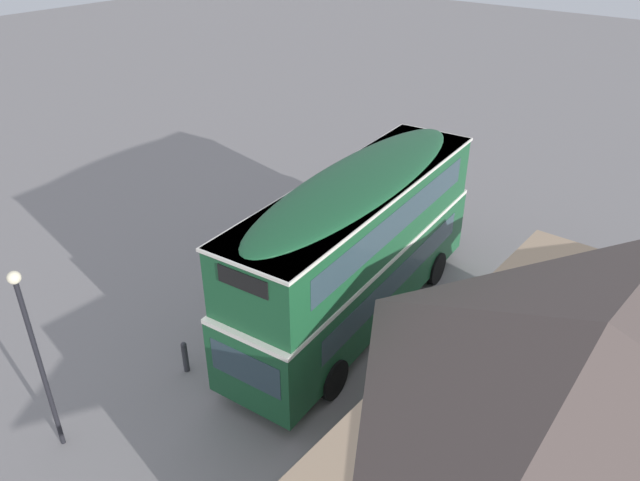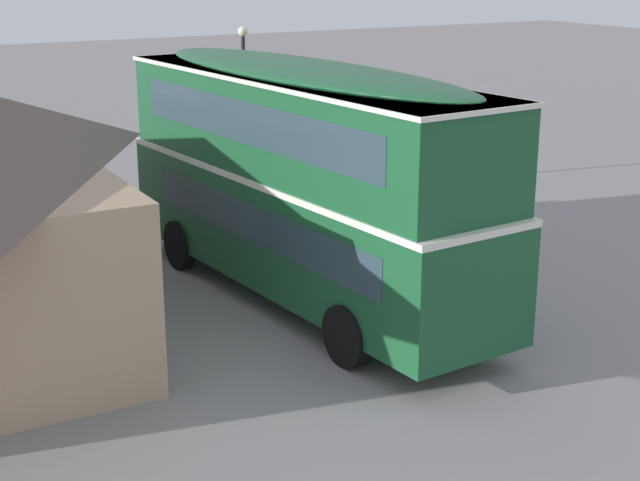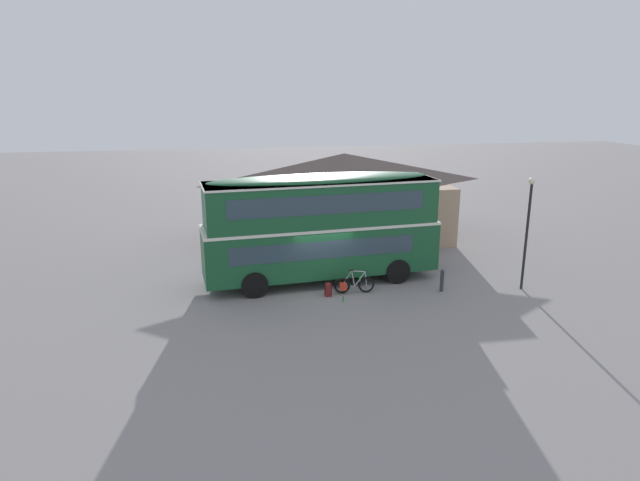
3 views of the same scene
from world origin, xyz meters
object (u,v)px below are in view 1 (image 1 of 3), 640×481
(backpack_on_ground, at_px, (310,288))
(street_lamp, at_px, (34,345))
(double_decker_bus, at_px, (358,243))
(kerb_bollard, at_px, (185,356))
(touring_bicycle, at_px, (290,303))
(water_bottle_green_metal, at_px, (282,290))

(backpack_on_ground, xyz_separation_m, street_lamp, (8.33, -0.75, 2.67))
(double_decker_bus, relative_size, street_lamp, 2.17)
(kerb_bollard, bearing_deg, street_lamp, -6.13)
(touring_bicycle, bearing_deg, water_bottle_green_metal, -124.72)
(kerb_bollard, bearing_deg, backpack_on_ground, 175.56)
(double_decker_bus, bearing_deg, touring_bicycle, -59.65)
(backpack_on_ground, height_order, kerb_bollard, kerb_bollard)
(street_lamp, relative_size, kerb_bollard, 4.96)
(street_lamp, height_order, kerb_bollard, street_lamp)
(touring_bicycle, relative_size, street_lamp, 0.35)
(water_bottle_green_metal, bearing_deg, street_lamp, 0.42)
(backpack_on_ground, bearing_deg, street_lamp, -5.15)
(double_decker_bus, xyz_separation_m, touring_bicycle, (1.02, -1.74, -2.27))
(street_lamp, distance_m, kerb_bollard, 4.29)
(backpack_on_ground, height_order, water_bottle_green_metal, backpack_on_ground)
(double_decker_bus, distance_m, street_lamp, 8.67)
(street_lamp, bearing_deg, kerb_bollard, 173.87)
(double_decker_bus, height_order, touring_bicycle, double_decker_bus)
(touring_bicycle, xyz_separation_m, backpack_on_ground, (-1.08, -0.11, -0.08))
(touring_bicycle, height_order, backpack_on_ground, touring_bicycle)
(backpack_on_ground, distance_m, kerb_bollard, 4.86)
(double_decker_bus, height_order, backpack_on_ground, double_decker_bus)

